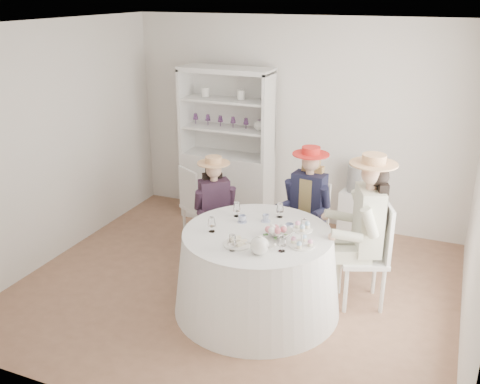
% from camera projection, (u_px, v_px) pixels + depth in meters
% --- Properties ---
extents(ground, '(4.50, 4.50, 0.00)m').
position_uv_depth(ground, '(236.00, 286.00, 5.76)').
color(ground, '#875C43').
rests_on(ground, ground).
extents(ceiling, '(4.50, 4.50, 0.00)m').
position_uv_depth(ceiling, '(236.00, 24.00, 4.80)').
color(ceiling, white).
rests_on(ceiling, wall_back).
extents(wall_back, '(4.50, 0.00, 4.50)m').
position_uv_depth(wall_back, '(296.00, 123.00, 7.00)').
color(wall_back, silver).
rests_on(wall_back, ground).
extents(wall_front, '(4.50, 0.00, 4.50)m').
position_uv_depth(wall_front, '(119.00, 254.00, 3.55)').
color(wall_front, silver).
rests_on(wall_front, ground).
extents(wall_left, '(0.00, 4.50, 4.50)m').
position_uv_depth(wall_left, '(55.00, 143.00, 6.09)').
color(wall_left, silver).
rests_on(wall_left, ground).
extents(tea_table, '(1.64, 1.64, 0.83)m').
position_uv_depth(tea_table, '(257.00, 271.00, 5.23)').
color(tea_table, white).
rests_on(tea_table, ground).
extents(hutch, '(1.26, 0.56, 2.06)m').
position_uv_depth(hutch, '(228.00, 167.00, 7.26)').
color(hutch, silver).
rests_on(hutch, ground).
extents(side_table, '(0.46, 0.46, 0.62)m').
position_uv_depth(side_table, '(358.00, 214.00, 6.82)').
color(side_table, silver).
rests_on(side_table, ground).
extents(hatbox, '(0.34, 0.34, 0.33)m').
position_uv_depth(hatbox, '(361.00, 178.00, 6.65)').
color(hatbox, black).
rests_on(hatbox, side_table).
extents(guest_left, '(0.54, 0.55, 1.28)m').
position_uv_depth(guest_left, '(215.00, 205.00, 6.00)').
color(guest_left, silver).
rests_on(guest_left, ground).
extents(guest_mid, '(0.53, 0.55, 1.42)m').
position_uv_depth(guest_mid, '(308.00, 201.00, 5.91)').
color(guest_mid, silver).
rests_on(guest_mid, ground).
extents(guest_right, '(0.66, 0.60, 1.58)m').
position_uv_depth(guest_right, '(365.00, 223.00, 5.15)').
color(guest_right, silver).
rests_on(guest_right, ground).
extents(spare_chair, '(0.56, 0.56, 0.98)m').
position_uv_depth(spare_chair, '(197.00, 203.00, 6.59)').
color(spare_chair, silver).
rests_on(spare_chair, ground).
extents(teacup_a, '(0.09, 0.09, 0.06)m').
position_uv_depth(teacup_a, '(242.00, 219.00, 5.30)').
color(teacup_a, white).
rests_on(teacup_a, tea_table).
extents(teacup_b, '(0.09, 0.09, 0.06)m').
position_uv_depth(teacup_b, '(266.00, 218.00, 5.32)').
color(teacup_b, white).
rests_on(teacup_b, tea_table).
extents(teacup_c, '(0.11, 0.11, 0.07)m').
position_uv_depth(teacup_c, '(289.00, 228.00, 5.10)').
color(teacup_c, white).
rests_on(teacup_c, tea_table).
extents(flower_bowl, '(0.30, 0.30, 0.06)m').
position_uv_depth(flower_bowl, '(281.00, 234.00, 4.99)').
color(flower_bowl, white).
rests_on(flower_bowl, tea_table).
extents(flower_arrangement, '(0.16, 0.17, 0.06)m').
position_uv_depth(flower_arrangement, '(276.00, 230.00, 4.95)').
color(flower_arrangement, '#DF6F7F').
rests_on(flower_arrangement, tea_table).
extents(table_teapot, '(0.24, 0.17, 0.18)m').
position_uv_depth(table_teapot, '(260.00, 246.00, 4.66)').
color(table_teapot, white).
rests_on(table_teapot, tea_table).
extents(sandwich_plate, '(0.27, 0.27, 0.06)m').
position_uv_depth(sandwich_plate, '(238.00, 243.00, 4.84)').
color(sandwich_plate, white).
rests_on(sandwich_plate, tea_table).
extents(cupcake_stand, '(0.24, 0.24, 0.22)m').
position_uv_depth(cupcake_stand, '(302.00, 237.00, 4.80)').
color(cupcake_stand, white).
rests_on(cupcake_stand, tea_table).
extents(stemware_set, '(0.90, 0.94, 0.15)m').
position_uv_depth(stemware_set, '(258.00, 225.00, 5.06)').
color(stemware_set, white).
rests_on(stemware_set, tea_table).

